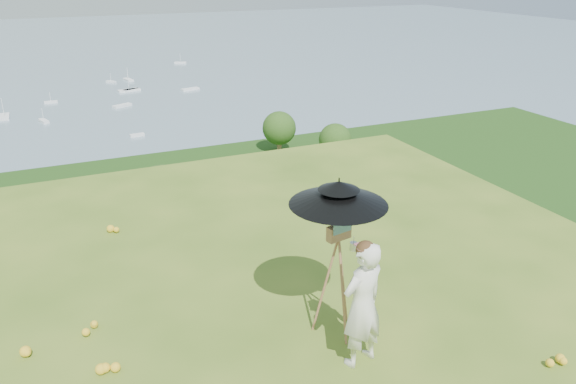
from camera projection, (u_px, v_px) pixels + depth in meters
name	position (u px, v px, depth m)	size (l,w,h in m)	color
ground	(206.00, 368.00, 6.31)	(14.00, 14.00, 0.00)	#47691E
shoreline_tier	(77.00, 254.00, 83.36)	(170.00, 28.00, 8.00)	slate
bay_water	(39.00, 66.00, 221.96)	(700.00, 700.00, 0.00)	slate
slope_trees	(84.00, 242.00, 41.58)	(110.00, 50.00, 6.00)	#234314
harbor_town	(70.00, 214.00, 80.88)	(110.00, 22.00, 5.00)	silver
wildflowers	(200.00, 351.00, 6.50)	(10.00, 10.50, 0.12)	yellow
painter	(362.00, 304.00, 6.14)	(0.56, 0.37, 1.53)	white
field_easel	(337.00, 275.00, 6.66)	(0.60, 0.60, 1.58)	#9C6741
sun_umbrella	(338.00, 208.00, 6.35)	(1.13, 1.13, 0.72)	black
painter_cap	(366.00, 246.00, 5.87)	(0.20, 0.24, 0.10)	#D07281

